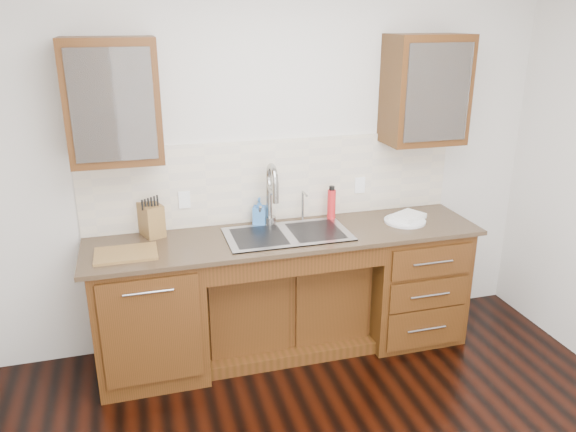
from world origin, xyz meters
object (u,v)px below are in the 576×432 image
object	(u,v)px
soap_bottle	(259,211)
knife_block	(151,220)
water_bottle	(331,205)
cutting_board	(126,254)
plate	(405,221)

from	to	relation	value
soap_bottle	knife_block	xyz separation A→B (m)	(-0.75, -0.00, 0.01)
soap_bottle	water_bottle	distance (m)	0.53
cutting_board	soap_bottle	bearing A→B (deg)	18.45
cutting_board	water_bottle	bearing A→B (deg)	10.32
water_bottle	cutting_board	size ratio (longest dim) A/B	0.59
soap_bottle	knife_block	size ratio (longest dim) A/B	0.89
water_bottle	knife_block	world-z (taller)	water_bottle
soap_bottle	cutting_board	distance (m)	0.98
soap_bottle	knife_block	bearing A→B (deg)	-157.75
water_bottle	knife_block	distance (m)	1.27
soap_bottle	plate	xyz separation A→B (m)	(1.02, -0.24, -0.09)
soap_bottle	plate	world-z (taller)	soap_bottle
knife_block	cutting_board	xyz separation A→B (m)	(-0.18, -0.31, -0.10)
water_bottle	cutting_board	distance (m)	1.48
water_bottle	plate	xyz separation A→B (m)	(0.49, -0.20, -0.10)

